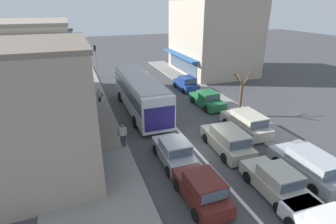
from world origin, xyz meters
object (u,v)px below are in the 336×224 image
object	(u,v)px
wagon_behind_bus_mid	(227,140)
parked_wagon_kerb_second	(246,123)
traffic_light_downstreet	(95,56)
sedan_behind_bus_near	(175,152)
pedestrian_browsing_midblock	(122,134)
parked_wagon_kerb_front	(309,166)
hatchback_adjacent_lane_trail	(202,189)
parked_hatchback_kerb_rear	(186,84)
sedan_queue_far_back	(277,183)
pedestrian_with_handbag_near	(99,96)
parked_sedan_kerb_third	(207,100)
city_bus	(140,92)
street_tree_right	(241,95)

from	to	relation	value
wagon_behind_bus_mid	parked_wagon_kerb_second	world-z (taller)	same
parked_wagon_kerb_second	traffic_light_downstreet	xyz separation A→B (m)	(-8.91, 20.28, 2.11)
sedan_behind_bus_near	pedestrian_browsing_midblock	bearing A→B (deg)	134.38
parked_wagon_kerb_front	wagon_behind_bus_mid	bearing A→B (deg)	122.89
hatchback_adjacent_lane_trail	wagon_behind_bus_mid	bearing A→B (deg)	44.99
parked_hatchback_kerb_rear	sedan_queue_far_back	bearing A→B (deg)	-98.88
pedestrian_with_handbag_near	parked_sedan_kerb_third	bearing A→B (deg)	-19.90
sedan_queue_far_back	pedestrian_with_handbag_near	size ratio (longest dim) A/B	2.60
hatchback_adjacent_lane_trail	parked_sedan_kerb_third	distance (m)	13.20
pedestrian_browsing_midblock	traffic_light_downstreet	bearing A→B (deg)	88.86
hatchback_adjacent_lane_trail	sedan_behind_bus_near	xyz separation A→B (m)	(0.05, 3.73, -0.05)
parked_wagon_kerb_front	pedestrian_with_handbag_near	distance (m)	18.10
parked_hatchback_kerb_rear	pedestrian_browsing_midblock	distance (m)	14.05
parked_hatchback_kerb_rear	pedestrian_browsing_midblock	world-z (taller)	pedestrian_browsing_midblock
parked_wagon_kerb_front	parked_wagon_kerb_second	xyz separation A→B (m)	(0.18, 6.04, 0.00)
hatchback_adjacent_lane_trail	pedestrian_browsing_midblock	xyz separation A→B (m)	(-2.63, 6.46, 0.36)
parked_wagon_kerb_front	parked_hatchback_kerb_rear	xyz separation A→B (m)	(0.16, 17.31, -0.04)
hatchback_adjacent_lane_trail	sedan_behind_bus_near	bearing A→B (deg)	89.28
city_bus	parked_wagon_kerb_second	xyz separation A→B (m)	(6.53, -6.61, -1.14)
street_tree_right	pedestrian_with_handbag_near	xyz separation A→B (m)	(-11.16, 6.44, -0.79)
parked_wagon_kerb_second	parked_hatchback_kerb_rear	bearing A→B (deg)	90.09
pedestrian_browsing_midblock	pedestrian_with_handbag_near	bearing A→B (deg)	93.61
sedan_queue_far_back	pedestrian_browsing_midblock	distance (m)	9.76
wagon_behind_bus_mid	pedestrian_with_handbag_near	bearing A→B (deg)	122.04
sedan_behind_bus_near	parked_hatchback_kerb_rear	bearing A→B (deg)	63.54
hatchback_adjacent_lane_trail	street_tree_right	xyz separation A→B (m)	(7.99, 8.56, 1.15)
hatchback_adjacent_lane_trail	sedan_behind_bus_near	distance (m)	3.73
parked_sedan_kerb_third	pedestrian_browsing_midblock	xyz separation A→B (m)	(-9.05, -5.07, 0.40)
sedan_behind_bus_near	pedestrian_browsing_midblock	world-z (taller)	pedestrian_browsing_midblock
parked_wagon_kerb_second	parked_sedan_kerb_third	bearing A→B (deg)	92.49
wagon_behind_bus_mid	hatchback_adjacent_lane_trail	size ratio (longest dim) A/B	1.23
parked_wagon_kerb_front	parked_hatchback_kerb_rear	size ratio (longest dim) A/B	1.21
city_bus	hatchback_adjacent_lane_trail	world-z (taller)	city_bus
parked_wagon_kerb_front	traffic_light_downstreet	bearing A→B (deg)	108.36
sedan_queue_far_back	pedestrian_with_handbag_near	world-z (taller)	pedestrian_with_handbag_near
hatchback_adjacent_lane_trail	street_tree_right	distance (m)	11.77
hatchback_adjacent_lane_trail	street_tree_right	bearing A→B (deg)	46.97
sedan_behind_bus_near	traffic_light_downstreet	bearing A→B (deg)	95.86
sedan_queue_far_back	parked_hatchback_kerb_rear	size ratio (longest dim) A/B	1.13
hatchback_adjacent_lane_trail	pedestrian_with_handbag_near	distance (m)	15.33
sedan_queue_far_back	parked_hatchback_kerb_rear	world-z (taller)	parked_hatchback_kerb_rear
city_bus	street_tree_right	world-z (taller)	street_tree_right
parked_wagon_kerb_second	parked_wagon_kerb_front	bearing A→B (deg)	-91.69
city_bus	wagon_behind_bus_mid	world-z (taller)	city_bus
traffic_light_downstreet	street_tree_right	distance (m)	20.26
parked_hatchback_kerb_rear	street_tree_right	xyz separation A→B (m)	(1.34, -8.44, 1.15)
hatchback_adjacent_lane_trail	pedestrian_with_handbag_near	world-z (taller)	pedestrian_with_handbag_near
sedan_behind_bus_near	parked_sedan_kerb_third	world-z (taller)	same
parked_wagon_kerb_front	pedestrian_browsing_midblock	bearing A→B (deg)	143.45
sedan_queue_far_back	traffic_light_downstreet	size ratio (longest dim) A/B	1.01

